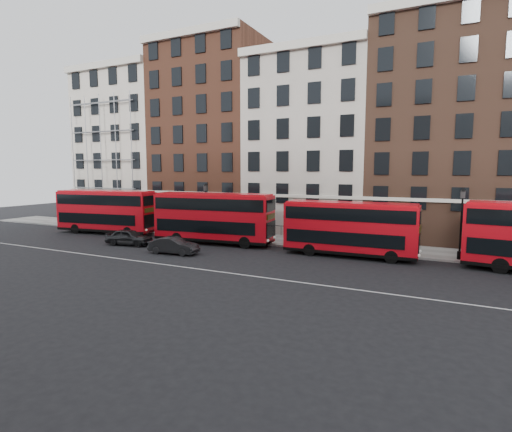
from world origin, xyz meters
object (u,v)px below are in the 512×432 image
at_px(bus_a, 106,211).
at_px(bus_c, 349,228).
at_px(car_rear, 129,237).
at_px(car_front, 174,245).
at_px(bus_b, 213,217).

bearing_deg(bus_a, bus_c, -7.47).
height_order(bus_a, bus_c, bus_a).
distance_m(bus_c, car_rear, 19.46).
distance_m(bus_c, car_front, 14.12).
distance_m(bus_b, bus_c, 12.52).
bearing_deg(car_rear, bus_a, 49.94).
distance_m(bus_a, car_rear, 8.24).
xyz_separation_m(bus_c, car_front, (-13.01, -5.24, -1.62)).
height_order(bus_b, bus_c, bus_b).
height_order(bus_c, car_rear, bus_c).
bearing_deg(bus_c, bus_a, 178.75).
height_order(bus_a, car_rear, bus_a).
bearing_deg(bus_c, car_rear, -169.37).
bearing_deg(bus_b, car_front, -101.29).
xyz_separation_m(bus_b, car_front, (-0.49, -5.24, -1.82)).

